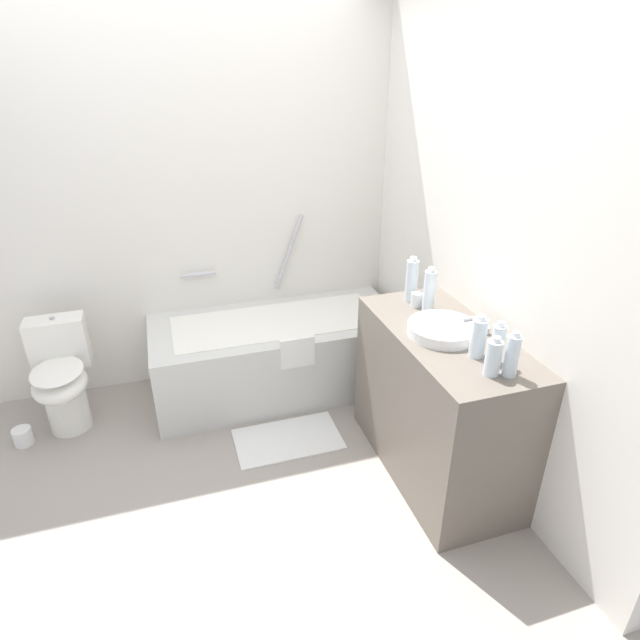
# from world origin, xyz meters

# --- Properties ---
(ground_plane) EXTENTS (3.91, 3.91, 0.00)m
(ground_plane) POSITION_xyz_m (0.00, 0.00, 0.00)
(ground_plane) COLOR #9E9389
(wall_back_tiled) EXTENTS (3.31, 0.10, 2.58)m
(wall_back_tiled) POSITION_xyz_m (0.00, 1.24, 1.29)
(wall_back_tiled) COLOR white
(wall_back_tiled) RESTS_ON ground_plane
(wall_right_mirror) EXTENTS (0.10, 2.78, 2.58)m
(wall_right_mirror) POSITION_xyz_m (1.50, 0.00, 1.29)
(wall_right_mirror) COLOR white
(wall_right_mirror) RESTS_ON ground_plane
(bathtub) EXTENTS (1.68, 0.75, 1.14)m
(bathtub) POSITION_xyz_m (0.55, 0.82, 0.28)
(bathtub) COLOR silver
(bathtub) RESTS_ON ground_plane
(toilet) EXTENTS (0.35, 0.53, 0.69)m
(toilet) POSITION_xyz_m (-0.82, 0.80, 0.35)
(toilet) COLOR white
(toilet) RESTS_ON ground_plane
(vanity_counter) EXTENTS (0.52, 1.11, 0.87)m
(vanity_counter) POSITION_xyz_m (1.19, -0.25, 0.43)
(vanity_counter) COLOR #6B6056
(vanity_counter) RESTS_ON ground_plane
(sink_basin) EXTENTS (0.35, 0.35, 0.06)m
(sink_basin) POSITION_xyz_m (1.16, -0.26, 0.89)
(sink_basin) COLOR white
(sink_basin) RESTS_ON vanity_counter
(sink_faucet) EXTENTS (0.12, 0.15, 0.07)m
(sink_faucet) POSITION_xyz_m (1.37, -0.26, 0.90)
(sink_faucet) COLOR #AEAEB3
(sink_faucet) RESTS_ON vanity_counter
(water_bottle_0) EXTENTS (0.07, 0.07, 0.18)m
(water_bottle_0) POSITION_xyz_m (1.18, -0.65, 0.95)
(water_bottle_0) COLOR silver
(water_bottle_0) RESTS_ON vanity_counter
(water_bottle_1) EXTENTS (0.07, 0.07, 0.21)m
(water_bottle_1) POSITION_xyz_m (1.21, -0.49, 0.96)
(water_bottle_1) COLOR silver
(water_bottle_1) RESTS_ON vanity_counter
(water_bottle_2) EXTENTS (0.06, 0.06, 0.21)m
(water_bottle_2) POSITION_xyz_m (1.25, -0.58, 0.96)
(water_bottle_2) COLOR silver
(water_bottle_2) RESTS_ON vanity_counter
(water_bottle_3) EXTENTS (0.07, 0.07, 0.25)m
(water_bottle_3) POSITION_xyz_m (1.23, 0.02, 0.98)
(water_bottle_3) COLOR silver
(water_bottle_3) RESTS_ON vanity_counter
(water_bottle_4) EXTENTS (0.07, 0.07, 0.26)m
(water_bottle_4) POSITION_xyz_m (1.20, 0.17, 0.99)
(water_bottle_4) COLOR silver
(water_bottle_4) RESTS_ON vanity_counter
(water_bottle_5) EXTENTS (0.06, 0.06, 0.21)m
(water_bottle_5) POSITION_xyz_m (1.25, -0.68, 0.97)
(water_bottle_5) COLOR silver
(water_bottle_5) RESTS_ON vanity_counter
(drinking_glass_0) EXTENTS (0.06, 0.06, 0.08)m
(drinking_glass_0) POSITION_xyz_m (1.19, 0.09, 0.91)
(drinking_glass_0) COLOR white
(drinking_glass_0) RESTS_ON vanity_counter
(bath_mat) EXTENTS (0.64, 0.38, 0.01)m
(bath_mat) POSITION_xyz_m (0.46, 0.21, 0.01)
(bath_mat) COLOR white
(bath_mat) RESTS_ON ground_plane
(toilet_paper_roll) EXTENTS (0.11, 0.11, 0.11)m
(toilet_paper_roll) POSITION_xyz_m (-1.08, 0.67, 0.05)
(toilet_paper_roll) COLOR white
(toilet_paper_roll) RESTS_ON ground_plane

